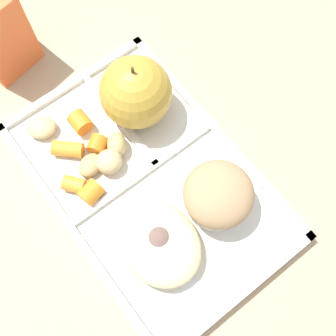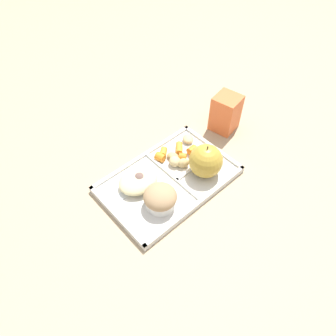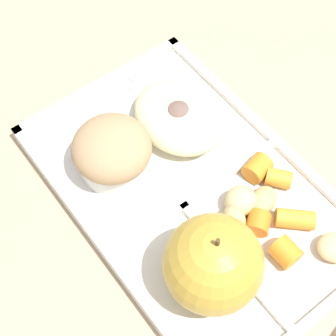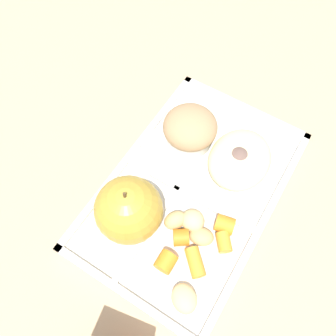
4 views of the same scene
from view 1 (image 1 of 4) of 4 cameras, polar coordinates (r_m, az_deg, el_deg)
ground at (r=0.52m, az=-2.61°, el=-2.15°), size 6.00×6.00×0.00m
lunch_tray at (r=0.51m, az=-2.69°, el=-1.84°), size 0.35×0.22×0.02m
green_apple at (r=0.51m, az=-4.46°, el=10.29°), size 0.09×0.09×0.10m
bran_muffin at (r=0.47m, az=6.86°, el=-3.78°), size 0.08×0.08×0.06m
carrot_slice_small at (r=0.52m, az=-13.61°, el=2.54°), size 0.04×0.04×0.02m
carrot_slice_tilted at (r=0.50m, az=-10.55°, el=-3.31°), size 0.03×0.03×0.02m
carrot_slice_large at (r=0.52m, az=-9.68°, el=3.20°), size 0.03×0.03×0.02m
carrot_slice_diagonal at (r=0.53m, az=-11.97°, el=6.17°), size 0.02×0.02×0.02m
carrot_slice_center at (r=0.51m, az=-12.79°, el=-2.23°), size 0.03×0.03×0.02m
potato_chunk_golden at (r=0.50m, az=-8.09°, el=0.88°), size 0.03×0.03×0.03m
potato_chunk_wedge at (r=0.54m, az=-17.00°, el=5.34°), size 0.05×0.05×0.02m
potato_chunk_small at (r=0.51m, az=-10.64°, el=0.37°), size 0.04×0.04×0.02m
potato_chunk_corner at (r=0.51m, az=-7.06°, el=3.22°), size 0.04×0.04×0.03m
egg_noodle_pile at (r=0.47m, az=-1.30°, el=-10.22°), size 0.11×0.09×0.04m
meatball_front at (r=0.47m, az=-2.85°, el=-10.88°), size 0.03×0.03×0.03m
meatball_back at (r=0.47m, az=-1.25°, el=-9.83°), size 0.04×0.04×0.04m
plastic_fork at (r=0.48m, az=1.28°, el=-14.08°), size 0.15×0.03×0.00m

